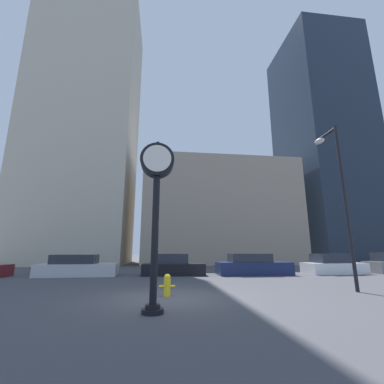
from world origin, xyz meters
TOP-DOWN VIEW (x-y plane):
  - ground_plane at (0.00, 0.00)m, footprint 200.00×200.00m
  - building_tall_tower at (-10.51, 24.00)m, footprint 12.36×12.00m
  - building_storefront_row at (6.92, 24.00)m, footprint 18.64×12.00m
  - building_glass_modern at (23.28, 24.00)m, footprint 9.79×12.00m
  - street_clock at (-0.52, -2.11)m, footprint 0.96×0.57m
  - car_silver at (-5.48, 8.26)m, footprint 4.79×2.00m
  - car_black at (0.50, 8.22)m, footprint 4.08×1.91m
  - car_navy at (5.76, 7.86)m, footprint 4.84×2.02m
  - car_white at (11.50, 7.83)m, footprint 4.09×1.88m
  - fire_hydrant_near at (-0.09, 0.36)m, footprint 0.55×0.24m
  - street_lamp_right at (7.23, 0.77)m, footprint 0.36×1.57m

SIDE VIEW (x-z plane):
  - ground_plane at x=0.00m, z-range 0.00..0.00m
  - fire_hydrant_near at x=-0.09m, z-range 0.01..0.76m
  - car_silver at x=-5.48m, z-range -0.10..1.20m
  - car_black at x=0.50m, z-range -0.11..1.23m
  - car_white at x=11.50m, z-range -0.11..1.23m
  - car_navy at x=5.76m, z-range -0.11..1.25m
  - street_clock at x=-0.52m, z-range 0.94..5.62m
  - street_lamp_right at x=7.23m, z-range 1.09..8.06m
  - building_storefront_row at x=6.92m, z-range 0.00..12.45m
  - building_glass_modern at x=23.28m, z-range 0.00..34.17m
  - building_tall_tower at x=-10.51m, z-range 0.00..36.31m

